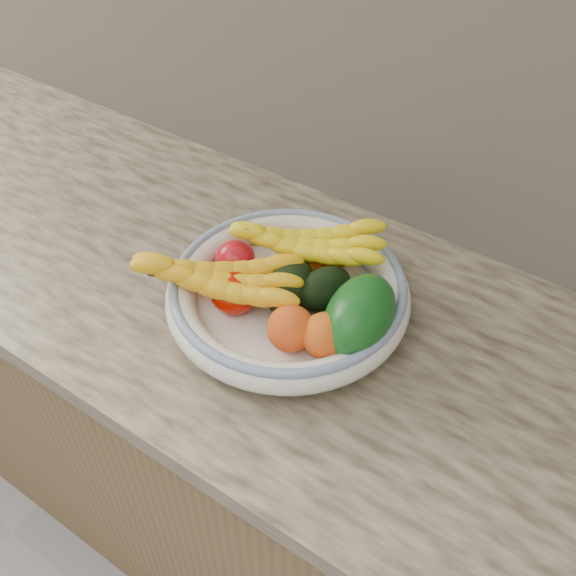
{
  "coord_description": "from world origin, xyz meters",
  "views": [
    {
      "loc": [
        0.4,
        1.06,
        1.67
      ],
      "look_at": [
        0.0,
        1.66,
        0.96
      ],
      "focal_mm": 40.0,
      "sensor_mm": 36.0,
      "label": 1
    }
  ],
  "objects_px": {
    "banana_bunch_back": "(306,247)",
    "banana_bunch_front": "(218,282)",
    "fruit_bowl": "(288,293)",
    "green_mango": "(359,316)"
  },
  "relations": [
    {
      "from": "green_mango",
      "to": "banana_bunch_back",
      "type": "bearing_deg",
      "value": 144.22
    },
    {
      "from": "banana_bunch_front",
      "to": "banana_bunch_back",
      "type": "bearing_deg",
      "value": 33.55
    },
    {
      "from": "banana_bunch_back",
      "to": "banana_bunch_front",
      "type": "bearing_deg",
      "value": -143.09
    },
    {
      "from": "green_mango",
      "to": "banana_bunch_front",
      "type": "xyz_separation_m",
      "value": [
        -0.21,
        -0.07,
        0.01
      ]
    },
    {
      "from": "fruit_bowl",
      "to": "green_mango",
      "type": "bearing_deg",
      "value": -1.02
    },
    {
      "from": "fruit_bowl",
      "to": "banana_bunch_front",
      "type": "relative_size",
      "value": 1.39
    },
    {
      "from": "fruit_bowl",
      "to": "banana_bunch_back",
      "type": "height_order",
      "value": "banana_bunch_back"
    },
    {
      "from": "fruit_bowl",
      "to": "banana_bunch_back",
      "type": "relative_size",
      "value": 1.46
    },
    {
      "from": "banana_bunch_front",
      "to": "fruit_bowl",
      "type": "bearing_deg",
      "value": 9.35
    },
    {
      "from": "fruit_bowl",
      "to": "banana_bunch_front",
      "type": "xyz_separation_m",
      "value": [
        -0.09,
        -0.07,
        0.03
      ]
    }
  ]
}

